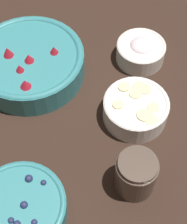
# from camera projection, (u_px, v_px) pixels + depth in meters

# --- Properties ---
(ground_plane) EXTENTS (4.00, 4.00, 0.00)m
(ground_plane) POSITION_uv_depth(u_px,v_px,m) (52.00, 127.00, 0.85)
(ground_plane) COLOR black
(bowl_strawberries) EXTENTS (0.27, 0.27, 0.09)m
(bowl_strawberries) POSITION_uv_depth(u_px,v_px,m) (29.00, 62.00, 0.91)
(bowl_strawberries) COLOR teal
(bowl_strawberries) RESTS_ON ground_plane
(bowl_blueberries) EXTENTS (0.18, 0.18, 0.06)m
(bowl_blueberries) POSITION_uv_depth(u_px,v_px,m) (20.00, 208.00, 0.72)
(bowl_blueberries) COLOR teal
(bowl_blueberries) RESTS_ON ground_plane
(bowl_bananas) EXTENTS (0.15, 0.15, 0.06)m
(bowl_bananas) POSITION_uv_depth(u_px,v_px,m) (136.00, 108.00, 0.84)
(bowl_bananas) COLOR white
(bowl_bananas) RESTS_ON ground_plane
(bowl_cream) EXTENTS (0.12, 0.12, 0.06)m
(bowl_cream) POSITION_uv_depth(u_px,v_px,m) (141.00, 50.00, 0.94)
(bowl_cream) COLOR silver
(bowl_cream) RESTS_ON ground_plane
(jar_chocolate) EXTENTS (0.08, 0.08, 0.10)m
(jar_chocolate) POSITION_uv_depth(u_px,v_px,m) (136.00, 175.00, 0.74)
(jar_chocolate) COLOR #4C3D33
(jar_chocolate) RESTS_ON ground_plane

